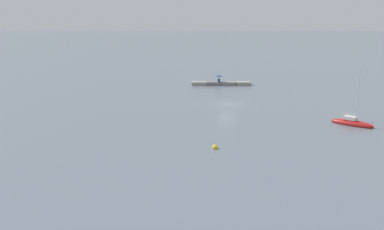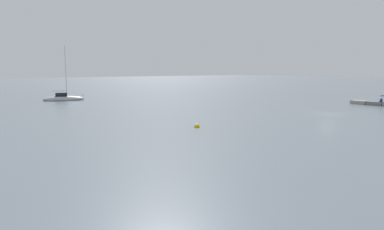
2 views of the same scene
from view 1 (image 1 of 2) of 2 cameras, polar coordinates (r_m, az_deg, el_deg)
ground_plane at (r=64.94m, az=4.70°, el=1.36°), size 500.00×500.00×0.00m
seawall_pier at (r=82.27m, az=3.83°, el=4.16°), size 11.08×1.78×0.63m
person_seated_blue_left at (r=81.95m, az=3.55°, el=4.53°), size 0.46×0.65×0.73m
umbrella_open_navy at (r=82.08m, az=3.54°, el=5.15°), size 1.35×1.35×1.29m
sailboat_red_mid at (r=56.58m, az=20.20°, el=-0.98°), size 5.00×4.52×7.13m
mooring_buoy_near at (r=44.20m, az=3.03°, el=-4.28°), size 0.59×0.59×0.59m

